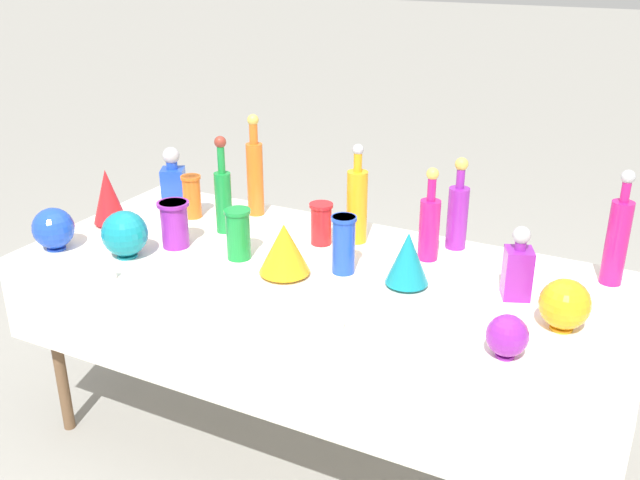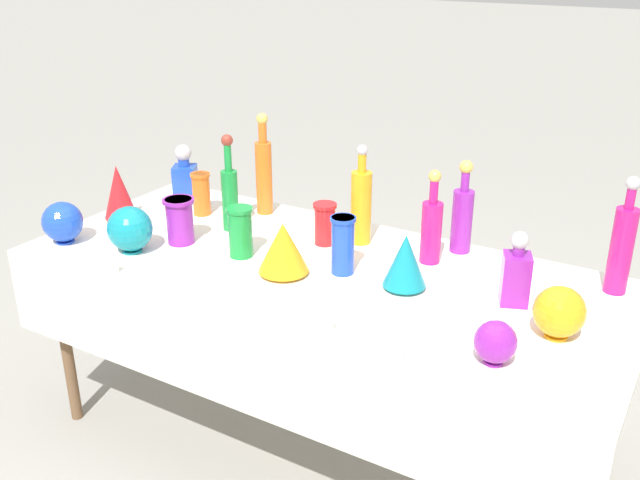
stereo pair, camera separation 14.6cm
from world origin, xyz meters
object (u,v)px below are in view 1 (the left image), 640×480
(tall_bottle_2, at_px, (357,203))
(round_bowl_3, at_px, (125,234))
(round_bowl_0, at_px, (53,228))
(slender_vase_2, at_px, (238,232))
(cardboard_box_behind_right, at_px, (516,314))
(square_decanter_0, at_px, (518,268))
(slender_vase_3, at_px, (192,195))
(cardboard_box_behind_left, at_px, (470,307))
(round_bowl_1, at_px, (507,336))
(round_bowl_2, at_px, (565,304))
(fluted_vase_2, at_px, (408,258))
(tall_bottle_4, at_px, (429,224))
(tall_bottle_1, at_px, (617,238))
(fluted_vase_1, at_px, (108,196))
(tall_bottle_3, at_px, (255,173))
(slender_vase_1, at_px, (174,223))
(tall_bottle_5, at_px, (223,195))
(slender_vase_0, at_px, (321,222))
(tall_bottle_0, at_px, (458,212))
(fluted_vase_0, at_px, (284,248))
(slender_vase_4, at_px, (343,243))

(tall_bottle_2, bearing_deg, round_bowl_3, -143.29)
(round_bowl_0, distance_m, round_bowl_3, 0.28)
(slender_vase_2, bearing_deg, cardboard_box_behind_right, 57.46)
(tall_bottle_2, bearing_deg, square_decanter_0, -16.10)
(slender_vase_3, distance_m, cardboard_box_behind_left, 1.48)
(round_bowl_1, xyz_separation_m, round_bowl_2, (0.11, 0.22, 0.02))
(fluted_vase_2, relative_size, round_bowl_3, 1.10)
(tall_bottle_4, xyz_separation_m, round_bowl_2, (0.51, -0.29, -0.05))
(tall_bottle_1, height_order, round_bowl_3, tall_bottle_1)
(tall_bottle_4, xyz_separation_m, fluted_vase_1, (-1.22, -0.25, -0.01))
(fluted_vase_2, height_order, round_bowl_1, fluted_vase_2)
(slender_vase_2, bearing_deg, round_bowl_2, 0.13)
(tall_bottle_3, distance_m, round_bowl_3, 0.60)
(slender_vase_1, bearing_deg, tall_bottle_2, 31.04)
(tall_bottle_2, xyz_separation_m, tall_bottle_5, (-0.49, -0.14, -0.00))
(slender_vase_0, bearing_deg, round_bowl_0, -149.92)
(tall_bottle_1, relative_size, cardboard_box_behind_left, 0.77)
(tall_bottle_0, bearing_deg, round_bowl_1, -62.62)
(tall_bottle_2, relative_size, round_bowl_3, 2.19)
(fluted_vase_0, bearing_deg, slender_vase_0, 92.12)
(fluted_vase_1, bearing_deg, tall_bottle_0, 17.26)
(tall_bottle_2, distance_m, fluted_vase_0, 0.39)
(tall_bottle_4, bearing_deg, cardboard_box_behind_left, 92.38)
(slender_vase_0, bearing_deg, round_bowl_3, -143.27)
(fluted_vase_1, relative_size, round_bowl_2, 1.45)
(slender_vase_3, distance_m, round_bowl_2, 1.50)
(round_bowl_1, distance_m, round_bowl_3, 1.35)
(tall_bottle_2, distance_m, round_bowl_3, 0.83)
(round_bowl_3, xyz_separation_m, cardboard_box_behind_right, (1.13, 1.37, -0.71))
(round_bowl_0, bearing_deg, tall_bottle_1, 18.84)
(slender_vase_0, xyz_separation_m, slender_vase_3, (-0.58, 0.01, 0.01))
(tall_bottle_2, bearing_deg, slender_vase_4, -75.08)
(tall_bottle_1, xyz_separation_m, tall_bottle_4, (-0.59, -0.09, -0.03))
(slender_vase_1, xyz_separation_m, slender_vase_4, (0.64, 0.08, 0.01))
(fluted_vase_0, height_order, round_bowl_0, fluted_vase_0)
(tall_bottle_1, xyz_separation_m, round_bowl_1, (-0.20, -0.60, -0.09))
(slender_vase_3, bearing_deg, fluted_vase_1, -138.62)
(tall_bottle_4, bearing_deg, fluted_vase_0, -138.33)
(tall_bottle_4, bearing_deg, tall_bottle_5, -171.88)
(fluted_vase_1, bearing_deg, square_decanter_0, 3.77)
(round_bowl_1, height_order, cardboard_box_behind_right, round_bowl_1)
(slender_vase_4, bearing_deg, slender_vase_2, -170.85)
(round_bowl_2, relative_size, cardboard_box_behind_right, 0.26)
(fluted_vase_0, xyz_separation_m, round_bowl_1, (0.78, -0.17, -0.03))
(square_decanter_0, bearing_deg, slender_vase_1, -172.35)
(slender_vase_1, bearing_deg, tall_bottle_4, 20.06)
(tall_bottle_4, xyz_separation_m, tall_bottle_5, (-0.78, -0.11, 0.02))
(tall_bottle_5, xyz_separation_m, round_bowl_3, (-0.18, -0.36, -0.06))
(fluted_vase_2, distance_m, round_bowl_0, 1.27)
(slender_vase_4, distance_m, round_bowl_2, 0.73)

